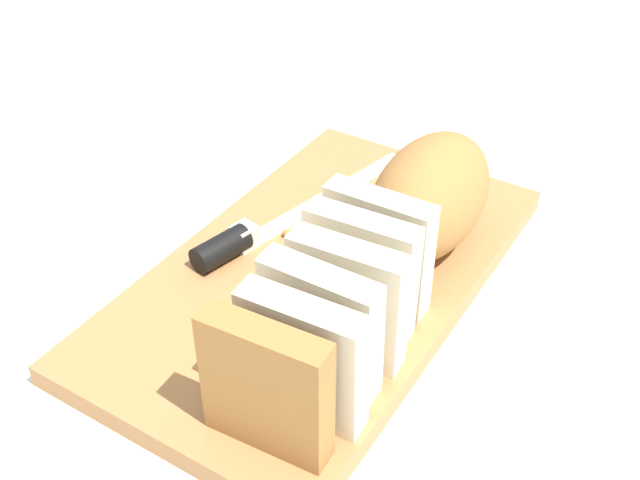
# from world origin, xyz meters

# --- Properties ---
(ground_plane) EXTENTS (3.00, 3.00, 0.00)m
(ground_plane) POSITION_xyz_m (0.00, 0.00, 0.00)
(ground_plane) COLOR silver
(cutting_board) EXTENTS (0.44, 0.25, 0.02)m
(cutting_board) POSITION_xyz_m (0.00, 0.00, 0.01)
(cutting_board) COLOR #9E6B3D
(cutting_board) RESTS_ON ground_plane
(bread_loaf) EXTENTS (0.35, 0.11, 0.10)m
(bread_loaf) POSITION_xyz_m (-0.00, 0.06, 0.07)
(bread_loaf) COLOR #996633
(bread_loaf) RESTS_ON cutting_board
(bread_knife) EXTENTS (0.27, 0.07, 0.02)m
(bread_knife) POSITION_xyz_m (0.00, -0.07, 0.03)
(bread_knife) COLOR silver
(bread_knife) RESTS_ON cutting_board
(crumb_near_knife) EXTENTS (0.00, 0.00, 0.00)m
(crumb_near_knife) POSITION_xyz_m (0.06, 0.02, 0.02)
(crumb_near_knife) COLOR #996633
(crumb_near_knife) RESTS_ON cutting_board
(crumb_near_loaf) EXTENTS (0.00, 0.00, 0.00)m
(crumb_near_loaf) POSITION_xyz_m (-0.07, -0.00, 0.02)
(crumb_near_loaf) COLOR #996633
(crumb_near_loaf) RESTS_ON cutting_board
(crumb_stray_left) EXTENTS (0.01, 0.01, 0.01)m
(crumb_stray_left) POSITION_xyz_m (-0.05, 0.04, 0.02)
(crumb_stray_left) COLOR #996633
(crumb_stray_left) RESTS_ON cutting_board
(crumb_stray_right) EXTENTS (0.01, 0.01, 0.01)m
(crumb_stray_right) POSITION_xyz_m (-0.02, -0.05, 0.02)
(crumb_stray_right) COLOR #996633
(crumb_stray_right) RESTS_ON cutting_board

